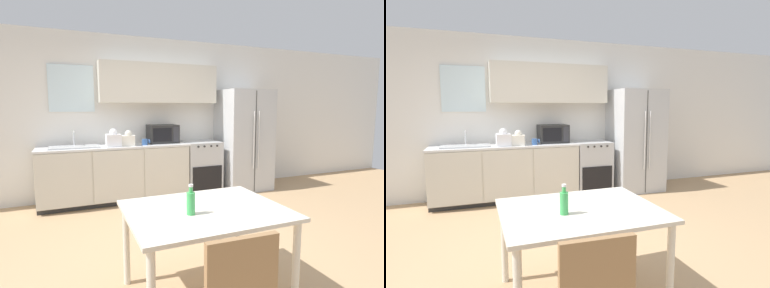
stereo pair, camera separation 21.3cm
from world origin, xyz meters
The scene contains 12 objects.
ground_plane centered at (0.00, 0.00, 0.00)m, with size 12.00×12.00×0.00m, color tan.
wall_back centered at (0.06, 2.15, 1.45)m, with size 12.00×0.38×2.70m.
kitchen_counter centered at (-0.39, 1.85, 0.46)m, with size 2.33×0.62×0.91m.
oven_range centered at (1.08, 1.84, 0.46)m, with size 0.62×0.64×0.92m.
refrigerator centered at (1.94, 1.77, 0.92)m, with size 0.88×0.80×1.83m.
kitchen_sink centered at (-1.00, 1.85, 0.93)m, with size 0.72×0.42×0.23m.
microwave centered at (0.42, 1.93, 1.07)m, with size 0.49×0.39×0.31m.
coffee_mug centered at (0.07, 1.73, 0.96)m, with size 0.13×0.09×0.10m.
grocery_bag_0 centered at (-0.20, 1.72, 1.02)m, with size 0.23×0.21×0.25m.
grocery_bag_1 centered at (-0.44, 1.71, 1.03)m, with size 0.22×0.19×0.28m.
dining_table centered at (-0.11, -0.94, 0.64)m, with size 1.22×0.95×0.73m.
drink_bottle centered at (-0.26, -1.01, 0.82)m, with size 0.06×0.06×0.23m.
Camera 2 is at (-0.87, -3.06, 1.52)m, focal length 28.00 mm.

